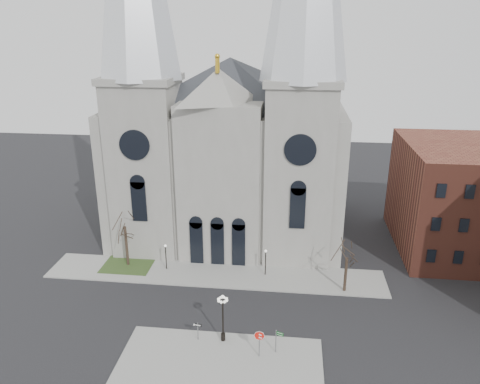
# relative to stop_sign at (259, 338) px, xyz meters

# --- Properties ---
(ground) EXTENTS (160.00, 160.00, 0.00)m
(ground) POSITION_rel_stop_sign_xyz_m (-6.37, 3.00, -2.03)
(ground) COLOR black
(ground) RESTS_ON ground
(sidewalk_near) EXTENTS (18.00, 10.00, 0.14)m
(sidewalk_near) POSITION_rel_stop_sign_xyz_m (-3.37, -2.00, -1.96)
(sidewalk_near) COLOR gray
(sidewalk_near) RESTS_ON ground
(sidewalk_far) EXTENTS (40.00, 6.00, 0.14)m
(sidewalk_far) POSITION_rel_stop_sign_xyz_m (-6.37, 14.00, -1.96)
(sidewalk_far) COLOR gray
(sidewalk_far) RESTS_ON ground
(grass_patch) EXTENTS (6.00, 5.00, 0.18)m
(grass_patch) POSITION_rel_stop_sign_xyz_m (-17.37, 15.00, -1.94)
(grass_patch) COLOR #293E1A
(grass_patch) RESTS_ON ground
(cathedral) EXTENTS (33.00, 26.66, 54.00)m
(cathedral) POSITION_rel_stop_sign_xyz_m (-6.37, 25.86, 16.45)
(cathedral) COLOR gray
(cathedral) RESTS_ON ground
(bg_building_brick) EXTENTS (14.00, 18.00, 14.00)m
(bg_building_brick) POSITION_rel_stop_sign_xyz_m (23.63, 25.00, 4.97)
(bg_building_brick) COLOR brown
(bg_building_brick) RESTS_ON ground
(tree_left) EXTENTS (3.20, 3.20, 7.50)m
(tree_left) POSITION_rel_stop_sign_xyz_m (-17.37, 15.00, 3.55)
(tree_left) COLOR black
(tree_left) RESTS_ON ground
(tree_right) EXTENTS (3.20, 3.20, 6.00)m
(tree_right) POSITION_rel_stop_sign_xyz_m (8.63, 12.00, 2.43)
(tree_right) COLOR black
(tree_right) RESTS_ON ground
(ped_lamp_left) EXTENTS (0.32, 0.32, 3.26)m
(ped_lamp_left) POSITION_rel_stop_sign_xyz_m (-12.37, 14.50, 0.30)
(ped_lamp_left) COLOR black
(ped_lamp_left) RESTS_ON sidewalk_far
(ped_lamp_right) EXTENTS (0.32, 0.32, 3.26)m
(ped_lamp_right) POSITION_rel_stop_sign_xyz_m (-0.37, 14.50, 0.30)
(ped_lamp_right) COLOR black
(ped_lamp_right) RESTS_ON sidewalk_far
(stop_sign) EXTENTS (0.90, 0.39, 2.68)m
(stop_sign) POSITION_rel_stop_sign_xyz_m (0.00, 0.00, 0.00)
(stop_sign) COLOR slate
(stop_sign) RESTS_ON sidewalk_near
(globe_lamp) EXTENTS (1.22, 1.22, 4.89)m
(globe_lamp) POSITION_rel_stop_sign_xyz_m (-3.54, 1.85, 1.18)
(globe_lamp) COLOR black
(globe_lamp) RESTS_ON sidewalk_near
(one_way_sign) EXTENTS (0.81, 0.16, 1.86)m
(one_way_sign) POSITION_rel_stop_sign_xyz_m (-5.90, 1.68, -0.61)
(one_way_sign) COLOR slate
(one_way_sign) RESTS_ON sidewalk_near
(street_name_sign) EXTENTS (0.72, 0.32, 2.37)m
(street_name_sign) POSITION_rel_stop_sign_xyz_m (1.52, 0.68, -0.50)
(street_name_sign) COLOR slate
(street_name_sign) RESTS_ON sidewalk_near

